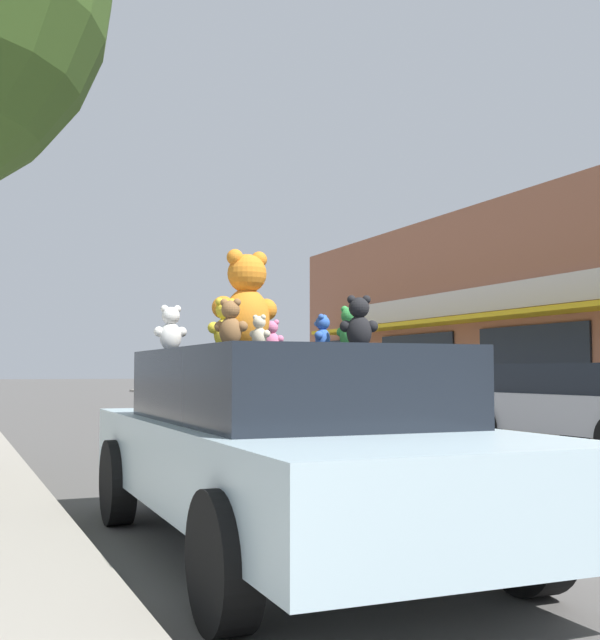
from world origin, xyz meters
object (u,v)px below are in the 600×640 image
teddy_bear_cream (259,332)px  teddy_bear_yellow (225,325)px  teddy_bear_pink (272,337)px  teddy_bear_giant (247,302)px  teddy_bear_white (171,329)px  parked_car_far_center (593,402)px  teddy_bear_blue (322,333)px  teddy_bear_brown (231,323)px  teddy_bear_green (350,329)px  plush_art_car (285,442)px  teddy_bear_black (359,323)px

teddy_bear_cream → teddy_bear_yellow: bearing=-28.6°
teddy_bear_yellow → teddy_bear_pink: bearing=-144.9°
teddy_bear_pink → teddy_bear_cream: size_ratio=1.28×
teddy_bear_giant → teddy_bear_cream: (-0.14, -0.65, -0.25)m
teddy_bear_white → parked_car_far_center: size_ratio=0.08×
teddy_bear_white → teddy_bear_blue: teddy_bear_white is taller
teddy_bear_brown → teddy_bear_green: bearing=-117.1°
plush_art_car → teddy_bear_green: 1.03m
teddy_bear_black → teddy_bear_white: teddy_bear_black is taller
teddy_bear_black → teddy_bear_brown: teddy_bear_black is taller
teddy_bear_yellow → teddy_bear_white: size_ratio=1.07×
plush_art_car → teddy_bear_brown: size_ratio=16.02×
teddy_bear_blue → teddy_bear_green: 0.26m
teddy_bear_white → parked_car_far_center: bearing=-151.3°
teddy_bear_blue → teddy_bear_cream: (-0.75, -0.62, -0.03)m
plush_art_car → parked_car_far_center: plush_art_car is taller
parked_car_far_center → plush_art_car: bearing=-148.1°
teddy_bear_yellow → teddy_bear_brown: (-0.22, -0.76, -0.04)m
plush_art_car → teddy_bear_giant: (-0.12, 0.46, 1.00)m
plush_art_car → teddy_bear_white: bearing=126.5°
teddy_bear_black → teddy_bear_blue: teddy_bear_black is taller
teddy_bear_white → teddy_bear_pink: bearing=-159.7°
teddy_bear_brown → teddy_bear_blue: bearing=-105.9°
teddy_bear_cream → parked_car_far_center: (7.07, 4.43, -0.73)m
teddy_bear_yellow → teddy_bear_cream: bearing=81.7°
teddy_bear_giant → teddy_bear_black: size_ratio=2.03×
teddy_bear_brown → teddy_bear_giant: bearing=-80.5°
teddy_bear_giant → teddy_bear_black: bearing=115.5°
parked_car_far_center → teddy_bear_yellow: bearing=-151.4°
teddy_bear_yellow → teddy_bear_cream: (0.05, -0.55, -0.07)m
teddy_bear_black → teddy_bear_cream: bearing=14.9°
teddy_bear_pink → teddy_bear_cream: 1.44m
teddy_bear_green → teddy_bear_yellow: bearing=52.6°
teddy_bear_pink → teddy_bear_green: 0.95m
teddy_bear_black → teddy_bear_brown: 0.98m
teddy_bear_black → teddy_bear_cream: teddy_bear_black is taller
plush_art_car → teddy_bear_green: size_ratio=14.16×
teddy_bear_black → teddy_bear_blue: size_ratio=1.29×
teddy_bear_black → parked_car_far_center: teddy_bear_black is taller
teddy_bear_yellow → teddy_bear_green: size_ratio=1.10×
teddy_bear_blue → teddy_bear_cream: bearing=-8.4°
teddy_bear_yellow → teddy_bear_brown: teddy_bear_yellow is taller
teddy_bear_giant → teddy_bear_cream: teddy_bear_giant is taller
teddy_bear_yellow → parked_car_far_center: size_ratio=0.08×
teddy_bear_giant → teddy_bear_brown: teddy_bear_giant is taller
teddy_bear_brown → parked_car_far_center: size_ratio=0.07×
teddy_bear_green → teddy_bear_cream: bearing=86.5°
teddy_bear_white → teddy_bear_cream: bearing=111.9°
plush_art_car → teddy_bear_cream: teddy_bear_cream is taller
teddy_bear_white → teddy_bear_brown: teddy_bear_white is taller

